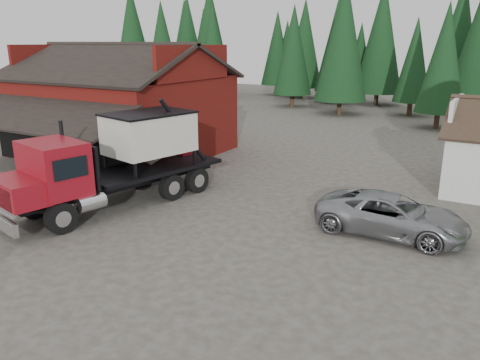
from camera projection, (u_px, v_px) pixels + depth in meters
The scene contains 8 objects.
ground at pixel (153, 233), 18.24m from camera, with size 120.00×120.00×0.00m, color #464137.
red_barn at pixel (120, 112), 30.98m from camera, with size 12.80×13.63×7.18m.
conifer_backdrop at pixel (396, 107), 53.05m from camera, with size 76.00×16.00×16.00m, color #10321A, non-canonical shape.
near_pine_a at pixel (162, 49), 50.23m from camera, with size 4.40×4.40×11.40m.
near_pine_b at pixel (444, 58), 38.54m from camera, with size 3.96×3.96×10.40m.
near_pine_d at pixel (343, 39), 46.24m from camera, with size 5.28×5.28×13.40m.
feed_truck at pixel (118, 158), 20.86m from camera, with size 4.99×10.76×4.70m.
silver_car at pixel (391, 215), 17.98m from camera, with size 2.61×5.65×1.57m, color #96989D.
Camera 1 is at (11.43, -12.90, 7.20)m, focal length 35.00 mm.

